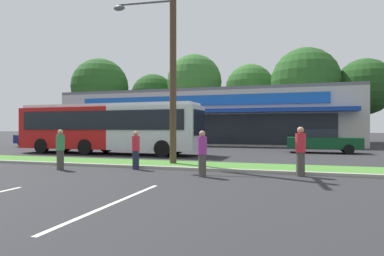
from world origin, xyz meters
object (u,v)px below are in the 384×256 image
at_px(pedestrian_near_bench, 202,154).
at_px(pedestrian_mid, 136,150).
at_px(pedestrian_by_pole, 60,150).
at_px(pedestrian_far, 301,151).
at_px(city_bus, 109,127).
at_px(utility_pole, 170,44).
at_px(car_2, 322,141).
at_px(car_0, 42,138).

relative_size(pedestrian_near_bench, pedestrian_mid, 1.02).
bearing_deg(pedestrian_by_pole, pedestrian_near_bench, 167.38).
relative_size(pedestrian_by_pole, pedestrian_far, 0.94).
bearing_deg(pedestrian_mid, city_bus, 74.87).
xyz_separation_m(utility_pole, pedestrian_mid, (-0.89, -1.62, -4.74)).
height_order(utility_pole, pedestrian_near_bench, utility_pole).
xyz_separation_m(city_bus, pedestrian_mid, (5.38, -6.71, -0.97)).
distance_m(car_2, pedestrian_near_bench, 13.80).
height_order(car_0, pedestrian_mid, pedestrian_mid).
xyz_separation_m(car_0, pedestrian_by_pole, (12.33, -12.74, 0.05)).
relative_size(car_0, pedestrian_near_bench, 2.92).
bearing_deg(city_bus, car_2, 21.28).
relative_size(car_0, pedestrian_far, 2.70).
bearing_deg(utility_pole, car_2, 54.38).
bearing_deg(pedestrian_near_bench, pedestrian_mid, -168.78).
bearing_deg(pedestrian_near_bench, pedestrian_by_pole, -149.94).
distance_m(car_2, pedestrian_by_pole, 16.87).
bearing_deg(car_2, pedestrian_near_bench, -111.10).
height_order(car_0, pedestrian_by_pole, pedestrian_by_pole).
distance_m(utility_pole, car_0, 19.60).
bearing_deg(pedestrian_by_pole, car_2, -142.35).
height_order(car_2, pedestrian_by_pole, pedestrian_by_pole).
relative_size(car_2, pedestrian_far, 2.69).
height_order(city_bus, pedestrian_far, city_bus).
bearing_deg(city_bus, pedestrian_by_pole, -71.23).
bearing_deg(car_0, pedestrian_near_bench, -34.97).
distance_m(utility_pole, city_bus, 8.92).
distance_m(city_bus, pedestrian_near_bench, 11.65).
height_order(pedestrian_mid, pedestrian_far, pedestrian_far).
relative_size(pedestrian_near_bench, pedestrian_far, 0.92).
height_order(car_0, car_2, car_2).
bearing_deg(pedestrian_far, car_2, -92.39).
distance_m(pedestrian_near_bench, pedestrian_far, 3.50).
bearing_deg(city_bus, pedestrian_far, -28.60).
relative_size(pedestrian_by_pole, pedestrian_mid, 1.04).
distance_m(car_0, pedestrian_by_pole, 17.73).
distance_m(car_0, pedestrian_mid, 19.20).
bearing_deg(pedestrian_near_bench, utility_pole, 160.50).
xyz_separation_m(utility_pole, pedestrian_near_bench, (2.27, -2.77, -4.72)).
relative_size(car_0, car_2, 1.00).
xyz_separation_m(car_0, pedestrian_mid, (15.22, -11.71, 0.02)).
bearing_deg(pedestrian_near_bench, car_2, 100.05).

